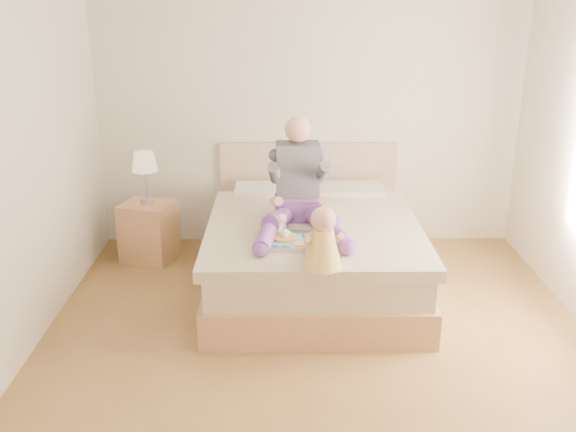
{
  "coord_description": "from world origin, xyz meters",
  "views": [
    {
      "loc": [
        -0.25,
        -3.93,
        2.39
      ],
      "look_at": [
        -0.21,
        0.58,
        0.79
      ],
      "focal_mm": 40.0,
      "sensor_mm": 36.0,
      "label": 1
    }
  ],
  "objects_px": {
    "tray": "(298,239)",
    "baby": "(322,243)",
    "nightstand": "(149,231)",
    "bed": "(312,248)",
    "adult": "(299,193)"
  },
  "relations": [
    {
      "from": "tray",
      "to": "baby",
      "type": "relative_size",
      "value": 1.18
    },
    {
      "from": "nightstand",
      "to": "tray",
      "type": "relative_size",
      "value": 1.08
    },
    {
      "from": "bed",
      "to": "adult",
      "type": "distance_m",
      "value": 0.58
    },
    {
      "from": "bed",
      "to": "baby",
      "type": "bearing_deg",
      "value": -89.07
    },
    {
      "from": "bed",
      "to": "nightstand",
      "type": "bearing_deg",
      "value": 160.21
    },
    {
      "from": "bed",
      "to": "nightstand",
      "type": "distance_m",
      "value": 1.58
    },
    {
      "from": "nightstand",
      "to": "baby",
      "type": "height_order",
      "value": "baby"
    },
    {
      "from": "adult",
      "to": "baby",
      "type": "xyz_separation_m",
      "value": [
        0.14,
        -0.86,
        -0.08
      ]
    },
    {
      "from": "baby",
      "to": "tray",
      "type": "bearing_deg",
      "value": 95.99
    },
    {
      "from": "tray",
      "to": "baby",
      "type": "bearing_deg",
      "value": -67.49
    },
    {
      "from": "nightstand",
      "to": "adult",
      "type": "xyz_separation_m",
      "value": [
        1.37,
        -0.71,
        0.59
      ]
    },
    {
      "from": "bed",
      "to": "adult",
      "type": "relative_size",
      "value": 2.1
    },
    {
      "from": "tray",
      "to": "baby",
      "type": "xyz_separation_m",
      "value": [
        0.15,
        -0.43,
        0.14
      ]
    },
    {
      "from": "tray",
      "to": "nightstand",
      "type": "bearing_deg",
      "value": 143.33
    },
    {
      "from": "baby",
      "to": "adult",
      "type": "bearing_deg",
      "value": 85.76
    }
  ]
}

